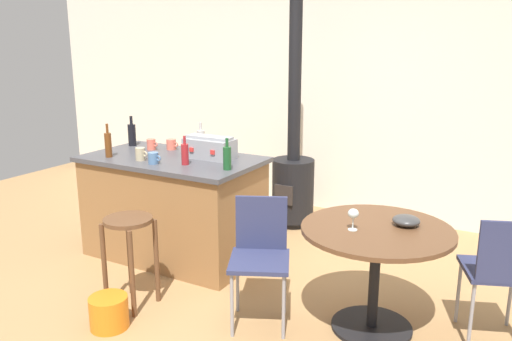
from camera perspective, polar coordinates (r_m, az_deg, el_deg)
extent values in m
plane|color=#A37A4C|center=(4.25, -5.21, -12.87)|extent=(8.80, 8.80, 0.00)
cube|color=silver|center=(5.98, 7.94, 8.49)|extent=(8.00, 0.10, 2.70)
cube|color=olive|center=(4.78, -8.93, -4.17)|extent=(1.50, 0.82, 0.88)
cube|color=#424247|center=(4.66, -9.14, 1.20)|extent=(1.56, 0.88, 0.04)
cylinder|color=brown|center=(4.02, -10.77, -9.64)|extent=(0.04, 0.04, 0.65)
cylinder|color=brown|center=(4.18, -13.58, -8.81)|extent=(0.04, 0.04, 0.65)
cylinder|color=brown|center=(4.01, -16.17, -10.01)|extent=(0.04, 0.04, 0.65)
cylinder|color=brown|center=(3.84, -13.34, -10.95)|extent=(0.04, 0.04, 0.65)
cylinder|color=brown|center=(3.89, -13.75, -5.25)|extent=(0.35, 0.35, 0.03)
cylinder|color=black|center=(3.83, 12.44, -16.25)|extent=(0.55, 0.55, 0.02)
cylinder|color=black|center=(3.67, 12.72, -11.68)|extent=(0.07, 0.07, 0.70)
cylinder|color=brown|center=(3.53, 13.05, -6.33)|extent=(1.00, 1.00, 0.03)
cube|color=navy|center=(3.59, 0.38, -9.85)|extent=(0.53, 0.53, 0.03)
cube|color=navy|center=(3.69, 0.58, -5.81)|extent=(0.34, 0.17, 0.40)
cylinder|color=gray|center=(3.84, 3.14, -12.19)|extent=(0.02, 0.02, 0.46)
cylinder|color=gray|center=(3.86, -2.03, -12.03)|extent=(0.02, 0.02, 0.46)
cylinder|color=gray|center=(3.56, -2.64, -14.44)|extent=(0.02, 0.02, 0.46)
cylinder|color=gray|center=(3.54, 3.02, -14.63)|extent=(0.02, 0.02, 0.46)
cube|color=navy|center=(3.77, 24.63, -9.85)|extent=(0.52, 0.52, 0.03)
cube|color=navy|center=(3.53, 25.82, -8.10)|extent=(0.34, 0.15, 0.40)
cylinder|color=gray|center=(3.68, 22.36, -14.47)|extent=(0.02, 0.02, 0.46)
cylinder|color=gray|center=(4.07, 25.93, -12.04)|extent=(0.02, 0.02, 0.46)
cylinder|color=gray|center=(3.97, 21.16, -12.16)|extent=(0.02, 0.02, 0.46)
cylinder|color=black|center=(5.65, 3.97, -5.52)|extent=(0.37, 0.37, 0.06)
cylinder|color=black|center=(5.54, 4.04, -2.07)|extent=(0.44, 0.44, 0.65)
cube|color=#2D2826|center=(5.35, 3.02, -2.65)|extent=(0.20, 0.02, 0.20)
cylinder|color=black|center=(5.33, 4.25, 9.77)|extent=(0.13, 0.13, 1.63)
cube|color=gray|center=(4.56, -5.06, 2.40)|extent=(0.44, 0.22, 0.17)
cube|color=gray|center=(4.54, -5.09, 3.60)|extent=(0.41, 0.13, 0.02)
cube|color=red|center=(4.53, -7.05, 2.27)|extent=(0.04, 0.01, 0.04)
cube|color=red|center=(4.40, -4.75, 1.99)|extent=(0.04, 0.01, 0.04)
cylinder|color=#603314|center=(4.75, -15.78, 2.67)|extent=(0.06, 0.06, 0.21)
cylinder|color=#603314|center=(4.73, -15.90, 4.42)|extent=(0.02, 0.02, 0.08)
cylinder|color=#194C23|center=(4.15, -3.20, 1.34)|extent=(0.07, 0.07, 0.18)
cylinder|color=#194C23|center=(4.12, -3.22, 3.06)|extent=(0.02, 0.02, 0.07)
cylinder|color=black|center=(5.21, -13.34, 3.78)|extent=(0.08, 0.08, 0.21)
cylinder|color=black|center=(5.19, -13.43, 5.35)|extent=(0.03, 0.03, 0.08)
cylinder|color=maroon|center=(4.34, -7.73, 1.75)|extent=(0.06, 0.06, 0.17)
cylinder|color=maroon|center=(4.32, -7.79, 3.31)|extent=(0.02, 0.02, 0.07)
cylinder|color=#B7B2AD|center=(4.83, -6.01, 3.20)|extent=(0.07, 0.07, 0.19)
cylinder|color=#B7B2AD|center=(4.81, -6.06, 4.78)|extent=(0.03, 0.03, 0.08)
cylinder|color=#DB6651|center=(5.00, -11.33, 2.81)|extent=(0.08, 0.08, 0.10)
torus|color=#DB6651|center=(4.96, -10.87, 2.81)|extent=(0.05, 0.01, 0.05)
cylinder|color=#DB6651|center=(4.97, -9.21, 2.82)|extent=(0.09, 0.09, 0.10)
torus|color=#DB6651|center=(4.93, -8.70, 2.82)|extent=(0.05, 0.01, 0.05)
cylinder|color=#4C7099|center=(4.43, -11.12, 1.33)|extent=(0.09, 0.09, 0.10)
torus|color=#4C7099|center=(4.39, -10.57, 1.32)|extent=(0.05, 0.01, 0.05)
cylinder|color=tan|center=(4.57, -12.47, 1.76)|extent=(0.08, 0.08, 0.11)
torus|color=tan|center=(4.53, -11.97, 1.76)|extent=(0.05, 0.01, 0.05)
cylinder|color=silver|center=(3.46, 10.46, -6.34)|extent=(0.06, 0.06, 0.00)
cylinder|color=silver|center=(3.44, 10.49, -5.69)|extent=(0.01, 0.01, 0.08)
ellipsoid|color=silver|center=(3.42, 10.55, -4.61)|extent=(0.07, 0.07, 0.06)
ellipsoid|color=#383838|center=(3.60, 16.03, -5.25)|extent=(0.18, 0.18, 0.07)
cylinder|color=orange|center=(3.85, -15.71, -14.62)|extent=(0.26, 0.26, 0.23)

